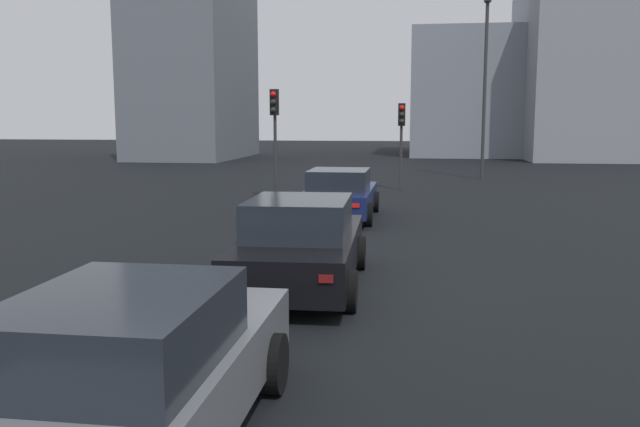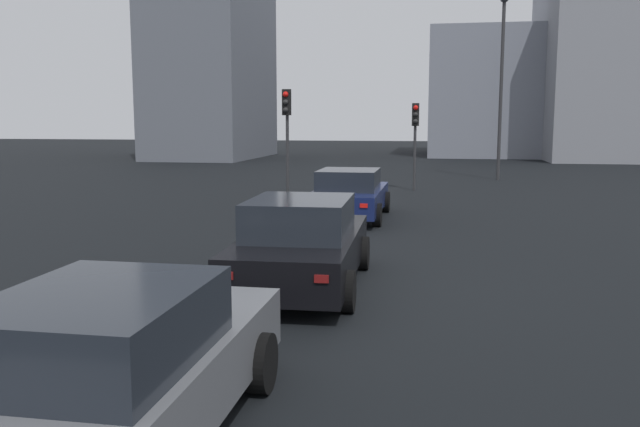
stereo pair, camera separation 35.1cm
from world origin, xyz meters
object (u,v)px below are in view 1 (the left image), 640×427
at_px(car_navy_right_lead, 340,194).
at_px(street_lamp_kerbside, 485,76).
at_px(traffic_light_near_right, 274,121).
at_px(car_grey_right_third, 133,376).
at_px(traffic_light_near_left, 401,128).
at_px(car_black_right_second, 301,244).

height_order(car_navy_right_lead, street_lamp_kerbside, street_lamp_kerbside).
bearing_deg(traffic_light_near_right, car_grey_right_third, 13.75).
distance_m(car_grey_right_third, traffic_light_near_right, 18.32).
xyz_separation_m(car_navy_right_lead, car_grey_right_third, (-14.09, 0.14, 0.02)).
xyz_separation_m(car_navy_right_lead, street_lamp_kerbside, (13.73, -5.36, 4.21)).
height_order(car_grey_right_third, street_lamp_kerbside, street_lamp_kerbside).
bearing_deg(traffic_light_near_left, traffic_light_near_right, -51.00).
height_order(car_grey_right_third, traffic_light_near_left, traffic_light_near_left).
distance_m(car_navy_right_lead, car_grey_right_third, 14.09).
xyz_separation_m(car_grey_right_third, street_lamp_kerbside, (27.82, -5.50, 4.18)).
bearing_deg(traffic_light_near_right, street_lamp_kerbside, 145.90).
relative_size(traffic_light_near_left, street_lamp_kerbside, 0.41).
distance_m(car_black_right_second, traffic_light_near_left, 16.27).
xyz_separation_m(car_grey_right_third, traffic_light_near_left, (22.08, -1.73, 1.81)).
height_order(traffic_light_near_left, street_lamp_kerbside, street_lamp_kerbside).
xyz_separation_m(car_navy_right_lead, traffic_light_near_left, (7.99, -1.59, 1.83)).
relative_size(car_black_right_second, traffic_light_near_right, 1.22).
bearing_deg(car_grey_right_third, street_lamp_kerbside, -11.12).
relative_size(car_black_right_second, car_grey_right_third, 1.01).
bearing_deg(traffic_light_near_left, car_navy_right_lead, -15.35).
xyz_separation_m(car_black_right_second, traffic_light_near_right, (12.06, 3.01, 2.07)).
bearing_deg(traffic_light_near_left, car_black_right_second, -8.83).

